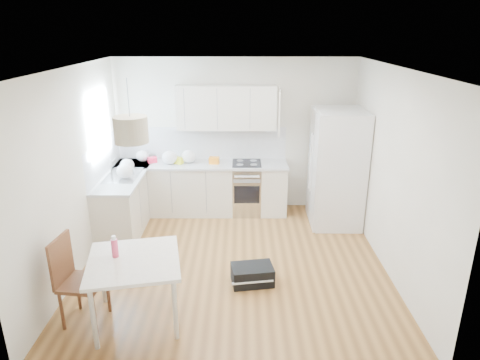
# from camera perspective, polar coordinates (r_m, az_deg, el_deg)

# --- Properties ---
(floor) EXTENTS (4.20, 4.20, 0.00)m
(floor) POSITION_cam_1_polar(r_m,az_deg,el_deg) (6.21, -0.81, -10.97)
(floor) COLOR brown
(floor) RESTS_ON ground
(ceiling) EXTENTS (4.20, 4.20, 0.00)m
(ceiling) POSITION_cam_1_polar(r_m,az_deg,el_deg) (5.36, -0.95, 14.71)
(ceiling) COLOR white
(ceiling) RESTS_ON wall_back
(wall_back) EXTENTS (4.20, 0.00, 4.20)m
(wall_back) POSITION_cam_1_polar(r_m,az_deg,el_deg) (7.66, -0.61, 5.98)
(wall_back) COLOR beige
(wall_back) RESTS_ON floor
(wall_left) EXTENTS (0.00, 4.20, 4.20)m
(wall_left) POSITION_cam_1_polar(r_m,az_deg,el_deg) (6.05, -21.18, 0.86)
(wall_left) COLOR beige
(wall_left) RESTS_ON floor
(wall_right) EXTENTS (0.00, 4.20, 4.20)m
(wall_right) POSITION_cam_1_polar(r_m,az_deg,el_deg) (5.98, 19.67, 0.85)
(wall_right) COLOR beige
(wall_right) RESTS_ON floor
(window_glassblock) EXTENTS (0.02, 1.00, 1.00)m
(window_glassblock) POSITION_cam_1_polar(r_m,az_deg,el_deg) (6.99, -18.24, 7.03)
(window_glassblock) COLOR #BFE0F9
(window_glassblock) RESTS_ON wall_left
(cabinets_back) EXTENTS (3.00, 0.60, 0.88)m
(cabinets_back) POSITION_cam_1_polar(r_m,az_deg,el_deg) (7.67, -5.10, -1.19)
(cabinets_back) COLOR beige
(cabinets_back) RESTS_ON floor
(cabinets_left) EXTENTS (0.60, 1.80, 0.88)m
(cabinets_left) POSITION_cam_1_polar(r_m,az_deg,el_deg) (7.33, -14.90, -2.82)
(cabinets_left) COLOR beige
(cabinets_left) RESTS_ON floor
(counter_back) EXTENTS (3.02, 0.64, 0.04)m
(counter_back) POSITION_cam_1_polar(r_m,az_deg,el_deg) (7.52, -5.21, 2.09)
(counter_back) COLOR #A3A6A8
(counter_back) RESTS_ON cabinets_back
(counter_left) EXTENTS (0.64, 1.82, 0.04)m
(counter_left) POSITION_cam_1_polar(r_m,az_deg,el_deg) (7.17, -15.22, 0.58)
(counter_left) COLOR #A3A6A8
(counter_left) RESTS_ON cabinets_left
(backsplash_back) EXTENTS (3.00, 0.01, 0.58)m
(backsplash_back) POSITION_cam_1_polar(r_m,az_deg,el_deg) (7.72, -5.09, 4.94)
(backsplash_back) COLOR white
(backsplash_back) RESTS_ON wall_back
(backsplash_left) EXTENTS (0.01, 1.80, 0.58)m
(backsplash_left) POSITION_cam_1_polar(r_m,az_deg,el_deg) (7.17, -17.71, 2.91)
(backsplash_left) COLOR white
(backsplash_left) RESTS_ON wall_left
(upper_cabinets) EXTENTS (1.70, 0.32, 0.75)m
(upper_cabinets) POSITION_cam_1_polar(r_m,az_deg,el_deg) (7.40, -1.82, 9.64)
(upper_cabinets) COLOR beige
(upper_cabinets) RESTS_ON wall_back
(range_oven) EXTENTS (0.50, 0.61, 0.88)m
(range_oven) POSITION_cam_1_polar(r_m,az_deg,el_deg) (7.64, 0.88, -1.20)
(range_oven) COLOR #B3B5B7
(range_oven) RESTS_ON floor
(sink) EXTENTS (0.50, 0.80, 0.16)m
(sink) POSITION_cam_1_polar(r_m,az_deg,el_deg) (7.12, -15.33, 0.56)
(sink) COLOR #B3B5B7
(sink) RESTS_ON counter_left
(refrigerator) EXTENTS (0.93, 0.98, 1.93)m
(refrigerator) POSITION_cam_1_polar(r_m,az_deg,el_deg) (7.27, 12.89, 1.58)
(refrigerator) COLOR white
(refrigerator) RESTS_ON floor
(dining_table) EXTENTS (1.15, 1.15, 0.77)m
(dining_table) POSITION_cam_1_polar(r_m,az_deg,el_deg) (4.93, -13.95, -11.13)
(dining_table) COLOR beige
(dining_table) RESTS_ON floor
(dining_chair) EXTENTS (0.49, 0.49, 1.04)m
(dining_chair) POSITION_cam_1_polar(r_m,az_deg,el_deg) (5.16, -20.24, -12.51)
(dining_chair) COLOR #462615
(dining_chair) RESTS_ON floor
(drink_bottle) EXTENTS (0.09, 0.09, 0.25)m
(drink_bottle) POSITION_cam_1_polar(r_m,az_deg,el_deg) (4.94, -16.37, -8.49)
(drink_bottle) COLOR #DB3D60
(drink_bottle) RESTS_ON dining_table
(gym_bag) EXTENTS (0.58, 0.43, 0.25)m
(gym_bag) POSITION_cam_1_polar(r_m,az_deg,el_deg) (5.71, 1.65, -12.50)
(gym_bag) COLOR black
(gym_bag) RESTS_ON floor
(pendant_lamp) EXTENTS (0.37, 0.37, 0.27)m
(pendant_lamp) POSITION_cam_1_polar(r_m,az_deg,el_deg) (4.53, -14.34, 6.52)
(pendant_lamp) COLOR #B8A88D
(pendant_lamp) RESTS_ON ceiling
(grocery_bag_a) EXTENTS (0.22, 0.19, 0.20)m
(grocery_bag_a) POSITION_cam_1_polar(r_m,az_deg,el_deg) (7.76, -12.89, 3.14)
(grocery_bag_a) COLOR white
(grocery_bag_a) RESTS_ON counter_back
(grocery_bag_b) EXTENTS (0.26, 0.22, 0.24)m
(grocery_bag_b) POSITION_cam_1_polar(r_m,az_deg,el_deg) (7.51, -9.37, 2.98)
(grocery_bag_b) COLOR white
(grocery_bag_b) RESTS_ON counter_back
(grocery_bag_c) EXTENTS (0.25, 0.21, 0.23)m
(grocery_bag_c) POSITION_cam_1_polar(r_m,az_deg,el_deg) (7.53, -6.87, 3.12)
(grocery_bag_c) COLOR white
(grocery_bag_c) RESTS_ON counter_back
(grocery_bag_d) EXTENTS (0.23, 0.20, 0.21)m
(grocery_bag_d) POSITION_cam_1_polar(r_m,az_deg,el_deg) (7.29, -14.83, 1.94)
(grocery_bag_d) COLOR white
(grocery_bag_d) RESTS_ON counter_back
(grocery_bag_e) EXTENTS (0.25, 0.22, 0.23)m
(grocery_bag_e) POSITION_cam_1_polar(r_m,az_deg,el_deg) (6.96, -15.13, 1.15)
(grocery_bag_e) COLOR white
(grocery_bag_e) RESTS_ON counter_left
(snack_orange) EXTENTS (0.18, 0.13, 0.12)m
(snack_orange) POSITION_cam_1_polar(r_m,az_deg,el_deg) (7.46, -3.47, 2.62)
(snack_orange) COLOR orange
(snack_orange) RESTS_ON counter_back
(snack_yellow) EXTENTS (0.19, 0.17, 0.11)m
(snack_yellow) POSITION_cam_1_polar(r_m,az_deg,el_deg) (7.53, -8.24, 2.60)
(snack_yellow) COLOR #F7FA27
(snack_yellow) RESTS_ON counter_back
(snack_red) EXTENTS (0.17, 0.15, 0.10)m
(snack_red) POSITION_cam_1_polar(r_m,az_deg,el_deg) (7.66, -11.60, 2.65)
(snack_red) COLOR red
(snack_red) RESTS_ON counter_back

